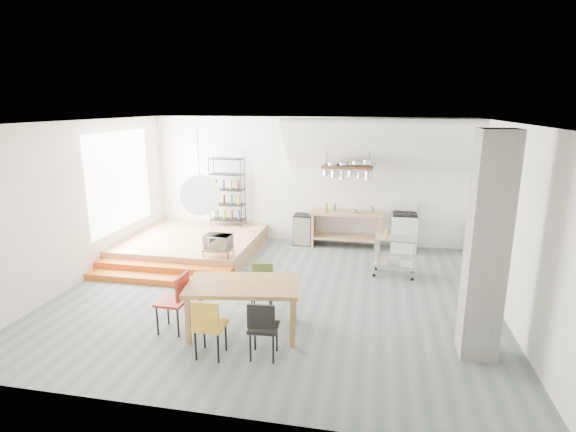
% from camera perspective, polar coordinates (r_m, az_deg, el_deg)
% --- Properties ---
extents(floor, '(8.00, 8.00, 0.00)m').
position_cam_1_polar(floor, '(8.68, -1.58, -9.78)').
color(floor, '#566163').
rests_on(floor, ground).
extents(wall_back, '(8.00, 0.04, 3.20)m').
position_cam_1_polar(wall_back, '(11.54, 2.21, 4.51)').
color(wall_back, silver).
rests_on(wall_back, ground).
extents(wall_left, '(0.04, 7.00, 3.20)m').
position_cam_1_polar(wall_left, '(9.84, -25.02, 1.55)').
color(wall_left, silver).
rests_on(wall_left, ground).
extents(wall_right, '(0.04, 7.00, 3.20)m').
position_cam_1_polar(wall_right, '(8.28, 26.47, -0.76)').
color(wall_right, silver).
rests_on(wall_right, ground).
extents(ceiling, '(8.00, 7.00, 0.02)m').
position_cam_1_polar(ceiling, '(7.95, -1.73, 11.84)').
color(ceiling, white).
rests_on(ceiling, wall_back).
extents(slope_ceiling, '(4.40, 1.44, 1.32)m').
position_cam_1_polar(slope_ceiling, '(10.68, 11.43, 8.63)').
color(slope_ceiling, white).
rests_on(slope_ceiling, wall_back).
extents(window_pane, '(0.02, 2.50, 2.20)m').
position_cam_1_polar(window_pane, '(11.02, -20.51, 4.24)').
color(window_pane, white).
rests_on(window_pane, wall_left).
extents(platform, '(3.00, 3.00, 0.40)m').
position_cam_1_polar(platform, '(11.14, -11.94, -3.55)').
color(platform, '#A77953').
rests_on(platform, ground).
extents(step_lower, '(3.00, 0.35, 0.13)m').
position_cam_1_polar(step_lower, '(9.52, -16.49, -7.73)').
color(step_lower, '#C95917').
rests_on(step_lower, ground).
extents(step_upper, '(3.00, 0.35, 0.27)m').
position_cam_1_polar(step_upper, '(9.79, -15.57, -6.65)').
color(step_upper, '#C95917').
rests_on(step_upper, ground).
extents(concrete_column, '(0.50, 0.50, 3.20)m').
position_cam_1_polar(concrete_column, '(6.70, 23.92, -3.70)').
color(concrete_column, slate).
rests_on(concrete_column, ground).
extents(kitchen_counter, '(1.80, 0.60, 0.91)m').
position_cam_1_polar(kitchen_counter, '(11.28, 7.41, -0.87)').
color(kitchen_counter, '#A77953').
rests_on(kitchen_counter, ground).
extents(stove, '(0.60, 0.60, 1.18)m').
position_cam_1_polar(stove, '(11.33, 14.47, -1.91)').
color(stove, white).
rests_on(stove, ground).
extents(pot_rack, '(1.20, 0.50, 1.43)m').
position_cam_1_polar(pot_rack, '(10.79, 7.70, 5.76)').
color(pot_rack, '#3C2318').
rests_on(pot_rack, ceiling).
extents(wire_shelving, '(0.88, 0.38, 1.80)m').
position_cam_1_polar(wire_shelving, '(11.77, -7.71, 3.24)').
color(wire_shelving, black).
rests_on(wire_shelving, platform).
extents(microwave_shelf, '(0.60, 0.40, 0.16)m').
position_cam_1_polar(microwave_shelf, '(9.53, -8.86, -4.21)').
color(microwave_shelf, '#A77953').
rests_on(microwave_shelf, platform).
extents(paper_lantern, '(0.60, 0.60, 0.60)m').
position_cam_1_polar(paper_lantern, '(6.73, -11.07, 2.62)').
color(paper_lantern, white).
rests_on(paper_lantern, ceiling).
extents(dining_table, '(1.85, 1.23, 0.82)m').
position_cam_1_polar(dining_table, '(7.05, -5.70, -9.17)').
color(dining_table, olive).
rests_on(dining_table, ground).
extents(chair_mustard, '(0.41, 0.41, 0.90)m').
position_cam_1_polar(chair_mustard, '(6.51, -10.09, -13.25)').
color(chair_mustard, '#BC8E20').
rests_on(chair_mustard, ground).
extents(chair_black, '(0.43, 0.43, 0.88)m').
position_cam_1_polar(chair_black, '(6.41, -3.24, -13.66)').
color(chair_black, black).
rests_on(chair_black, ground).
extents(chair_olive, '(0.43, 0.43, 0.83)m').
position_cam_1_polar(chair_olive, '(7.82, -3.29, -8.57)').
color(chair_olive, '#53632F').
rests_on(chair_olive, ground).
extents(chair_red, '(0.45, 0.45, 0.96)m').
position_cam_1_polar(chair_red, '(7.32, -14.01, -10.01)').
color(chair_red, '#A12017').
rests_on(chair_red, ground).
extents(rolling_cart, '(0.88, 0.54, 0.83)m').
position_cam_1_polar(rolling_cart, '(9.61, 13.40, -4.36)').
color(rolling_cart, silver).
rests_on(rolling_cart, ground).
extents(mini_fridge, '(0.46, 0.46, 0.78)m').
position_cam_1_polar(mini_fridge, '(11.51, 1.92, -1.69)').
color(mini_fridge, black).
rests_on(mini_fridge, ground).
extents(microwave, '(0.58, 0.42, 0.30)m').
position_cam_1_polar(microwave, '(9.48, -8.89, -3.24)').
color(microwave, beige).
rests_on(microwave, microwave_shelf).
extents(bowl, '(0.27, 0.27, 0.05)m').
position_cam_1_polar(bowl, '(11.15, 8.65, 0.54)').
color(bowl, silver).
rests_on(bowl, kitchen_counter).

